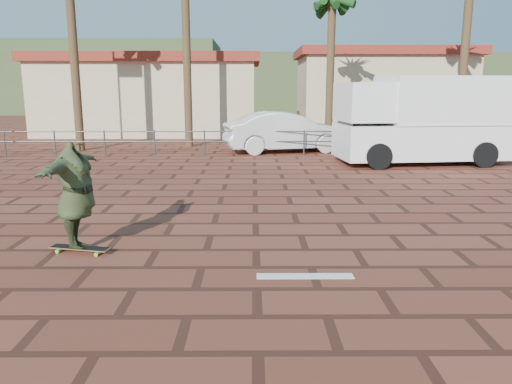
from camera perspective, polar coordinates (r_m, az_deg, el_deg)
ground at (r=8.43m, az=0.01°, el=-6.63°), size 120.00×120.00×0.00m
paint_stripe at (r=7.33m, az=5.62°, el=-9.54°), size 1.40×0.22×0.01m
guardrail at (r=20.09m, az=-0.20°, el=6.16°), size 24.06×0.06×1.00m
palm_center at (r=24.04m, az=8.72°, el=20.55°), size 2.40×2.40×7.75m
building_west at (r=30.58m, az=-11.77°, el=10.87°), size 12.60×7.60×4.50m
building_east at (r=32.99m, az=14.06°, el=11.27°), size 10.60×6.60×5.00m
hill_front at (r=57.99m, az=-0.29°, el=12.17°), size 70.00×18.00×6.00m
hill_back at (r=67.66m, az=-19.74°, el=12.30°), size 35.00×14.00×8.00m
longboard at (r=8.74m, az=-19.49°, el=-6.08°), size 1.04×0.44×0.10m
skateboarder at (r=8.52m, az=-19.90°, el=-0.36°), size 0.64×2.16×1.75m
campervan at (r=18.78m, az=18.63°, el=7.99°), size 6.11×3.09×3.06m
car_silver at (r=24.12m, az=3.40°, el=7.07°), size 4.22×2.63×1.34m
car_white at (r=21.12m, az=3.46°, el=6.87°), size 5.42×2.92×1.69m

